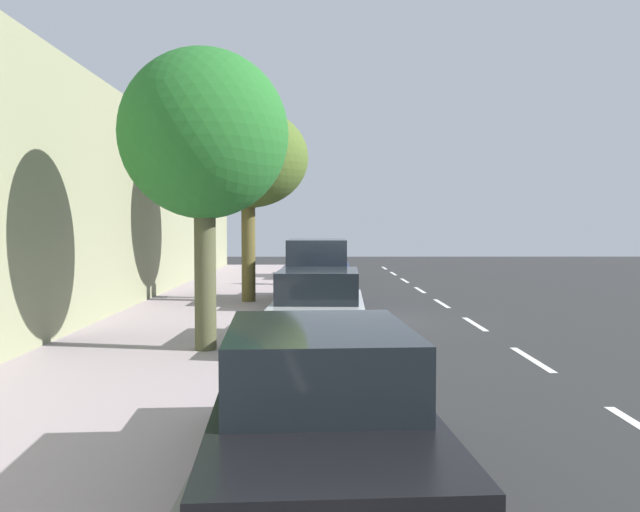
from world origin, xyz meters
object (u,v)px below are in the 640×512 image
object	(u,v)px
parked_sedan_grey_nearest	(314,262)
street_tree_near_cyclist	(248,159)
parked_sedan_silver_mid	(318,309)
cyclist_with_backpack	(294,260)
street_tree_mid_block	(204,136)
bicycle_at_curb	(300,280)
parked_suv_dark_blue_second	(317,272)
pedestrian_on_phone	(207,266)
parked_sedan_black_far	(319,413)

from	to	relation	value
parked_sedan_grey_nearest	street_tree_near_cyclist	world-z (taller)	street_tree_near_cyclist
parked_sedan_grey_nearest	parked_sedan_silver_mid	distance (m)	16.40
cyclist_with_backpack	street_tree_mid_block	world-z (taller)	street_tree_mid_block
street_tree_mid_block	bicycle_at_curb	bearing A→B (deg)	-96.29
parked_suv_dark_blue_second	parked_sedan_silver_mid	xyz separation A→B (m)	(-0.01, 6.47, -0.27)
bicycle_at_curb	cyclist_with_backpack	world-z (taller)	cyclist_with_backpack
parked_sedan_grey_nearest	pedestrian_on_phone	distance (m)	9.44
parked_sedan_grey_nearest	cyclist_with_backpack	distance (m)	4.28
bicycle_at_curb	pedestrian_on_phone	xyz separation A→B (m)	(2.80, 4.17, 0.77)
parked_sedan_grey_nearest	bicycle_at_curb	size ratio (longest dim) A/B	3.37
parked_sedan_grey_nearest	bicycle_at_curb	world-z (taller)	parked_sedan_grey_nearest
parked_sedan_grey_nearest	pedestrian_on_phone	size ratio (longest dim) A/B	2.55
bicycle_at_curb	pedestrian_on_phone	world-z (taller)	pedestrian_on_phone
street_tree_near_cyclist	street_tree_mid_block	world-z (taller)	street_tree_near_cyclist
parked_sedan_black_far	cyclist_with_backpack	world-z (taller)	cyclist_with_backpack
parked_sedan_silver_mid	street_tree_near_cyclist	xyz separation A→B (m)	(2.05, -6.63, 3.61)
street_tree_near_cyclist	pedestrian_on_phone	world-z (taller)	street_tree_near_cyclist
parked_sedan_grey_nearest	cyclist_with_backpack	bearing A→B (deg)	79.78
parked_sedan_silver_mid	parked_sedan_black_far	size ratio (longest dim) A/B	0.99
parked_suv_dark_blue_second	parked_sedan_grey_nearest	bearing A→B (deg)	-89.37
parked_sedan_black_far	street_tree_near_cyclist	bearing A→B (deg)	-81.64
bicycle_at_curb	parked_sedan_silver_mid	bearing A→B (deg)	93.18
parked_sedan_black_far	cyclist_with_backpack	size ratio (longest dim) A/B	2.56
parked_suv_dark_blue_second	bicycle_at_curb	xyz separation A→B (m)	(0.64, -5.27, -0.66)
parked_sedan_black_far	cyclist_with_backpack	distance (m)	19.42
parked_sedan_grey_nearest	parked_suv_dark_blue_second	bearing A→B (deg)	90.63
parked_suv_dark_blue_second	street_tree_mid_block	world-z (taller)	street_tree_mid_block
parked_suv_dark_blue_second	street_tree_mid_block	xyz separation A→B (m)	(2.05, 7.46, 2.97)
parked_suv_dark_blue_second	parked_sedan_black_far	size ratio (longest dim) A/B	1.05
street_tree_near_cyclist	pedestrian_on_phone	distance (m)	3.64
parked_sedan_black_far	street_tree_near_cyclist	distance (m)	14.44
cyclist_with_backpack	parked_sedan_grey_nearest	bearing A→B (deg)	-100.22
parked_sedan_silver_mid	street_tree_mid_block	bearing A→B (deg)	25.68
parked_sedan_black_far	pedestrian_on_phone	distance (m)	15.17
parked_sedan_black_far	street_tree_mid_block	size ratio (longest dim) A/B	0.83
parked_sedan_black_far	pedestrian_on_phone	bearing A→B (deg)	-76.92
street_tree_near_cyclist	pedestrian_on_phone	size ratio (longest dim) A/B	3.27
parked_sedan_grey_nearest	street_tree_mid_block	size ratio (longest dim) A/B	0.83
parked_sedan_black_far	pedestrian_on_phone	xyz separation A→B (m)	(3.43, -14.77, 0.38)
parked_sedan_silver_mid	parked_sedan_black_far	bearing A→B (deg)	89.82
parked_suv_dark_blue_second	cyclist_with_backpack	world-z (taller)	parked_suv_dark_blue_second
parked_sedan_black_far	street_tree_near_cyclist	size ratio (longest dim) A/B	0.78
bicycle_at_curb	street_tree_mid_block	bearing A→B (deg)	83.71
parked_sedan_grey_nearest	cyclist_with_backpack	xyz separation A→B (m)	(0.76, 4.20, 0.33)
bicycle_at_curb	street_tree_mid_block	size ratio (longest dim) A/B	0.25
parked_suv_dark_blue_second	parked_sedan_black_far	xyz separation A→B (m)	(0.02, 13.67, -0.27)
parked_sedan_silver_mid	street_tree_mid_block	world-z (taller)	street_tree_mid_block
cyclist_with_backpack	parked_sedan_silver_mid	bearing A→B (deg)	94.09
parked_sedan_black_far	street_tree_mid_block	world-z (taller)	street_tree_mid_block
street_tree_near_cyclist	street_tree_mid_block	xyz separation A→B (m)	(-0.00, 7.62, -0.36)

